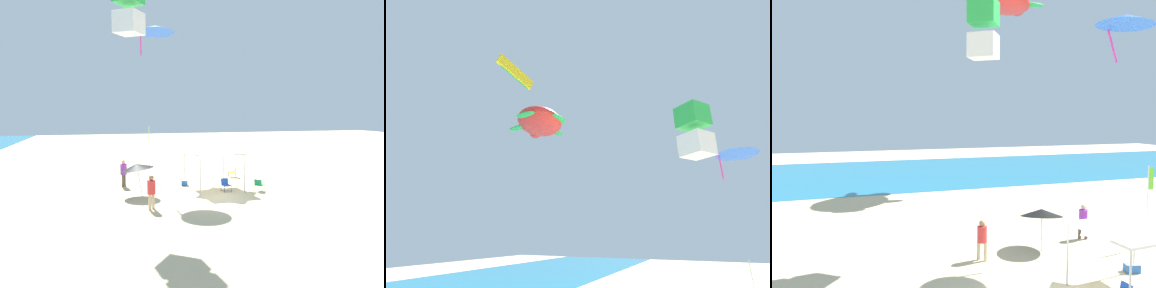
{
  "view_description": "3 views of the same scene",
  "coord_description": "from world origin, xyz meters",
  "views": [
    {
      "loc": [
        -19.8,
        6.86,
        5.32
      ],
      "look_at": [
        1.73,
        1.28,
        3.19
      ],
      "focal_mm": 33.15,
      "sensor_mm": 36.0,
      "label": 1
    },
    {
      "loc": [
        -14.46,
        5.34,
        5.56
      ],
      "look_at": [
        -1.23,
        11.56,
        10.65
      ],
      "focal_mm": 24.86,
      "sensor_mm": 36.0,
      "label": 2
    },
    {
      "loc": [
        -7.08,
        -10.98,
        6.56
      ],
      "look_at": [
        -1.23,
        6.97,
        5.12
      ],
      "focal_mm": 34.52,
      "sensor_mm": 36.0,
      "label": 3
    }
  ],
  "objects": [
    {
      "name": "kite_box_green",
      "position": [
        -0.82,
        5.3,
        10.56
      ],
      "size": [
        1.75,
        1.75,
        2.65
      ],
      "rotation": [
        0.0,
        0.0,
        4.08
      ],
      "color": "green"
    },
    {
      "name": "beach_umbrella",
      "position": [
        2.05,
        4.74,
        1.83
      ],
      "size": [
        2.14,
        2.13,
        2.24
      ],
      "color": "silver",
      "rests_on": "ground"
    },
    {
      "name": "cooler_box",
      "position": [
        4.3,
        1.16,
        0.2
      ],
      "size": [
        0.71,
        0.58,
        0.4
      ],
      "color": "blue",
      "rests_on": "ground"
    },
    {
      "name": "person_far_stroller",
      "position": [
        -1.24,
        4.29,
        1.1
      ],
      "size": [
        0.44,
        0.44,
        1.87
      ],
      "rotation": [
        0.0,
        0.0,
        5.57
      ],
      "color": "#C6B28C",
      "rests_on": "ground"
    },
    {
      "name": "ocean_strip",
      "position": [
        0.0,
        31.81,
        0.01
      ],
      "size": [
        120.0,
        23.79,
        0.02
      ],
      "primitive_type": "cube",
      "color": "teal",
      "rests_on": "ground"
    },
    {
      "name": "canopy_tent",
      "position": [
        2.8,
        -0.48,
        2.77
      ],
      "size": [
        3.68,
        3.34,
        3.13
      ],
      "rotation": [
        0.0,
        0.0,
        0.07
      ],
      "color": "#B7B7BC",
      "rests_on": "ground"
    },
    {
      "name": "kite_turtle_red",
      "position": [
        6.65,
        19.68,
        16.67
      ],
      "size": [
        7.51,
        7.53,
        2.72
      ],
      "rotation": [
        0.0,
        0.0,
        0.72
      ],
      "color": "red"
    },
    {
      "name": "kite_delta_blue",
      "position": [
        5.16,
        2.98,
        10.91
      ],
      "size": [
        2.92,
        2.9,
        2.11
      ],
      "rotation": [
        0.0,
        0.0,
        4.57
      ],
      "color": "blue"
    },
    {
      "name": "person_beachcomber",
      "position": [
        4.92,
        5.37,
        1.11
      ],
      "size": [
        0.48,
        0.45,
        1.89
      ],
      "rotation": [
        0.0,
        0.0,
        5.87
      ],
      "color": "brown",
      "rests_on": "ground"
    },
    {
      "name": "banner_flag",
      "position": [
        7.17,
        3.28,
        2.47
      ],
      "size": [
        0.36,
        0.06,
        4.13
      ],
      "color": "silver",
      "rests_on": "ground"
    }
  ]
}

